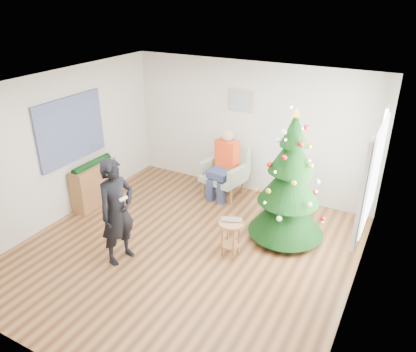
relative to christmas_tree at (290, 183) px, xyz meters
The scene contains 19 objects.
floor 1.99m from the christmas_tree, 137.69° to the right, with size 5.00×5.00×0.00m, color brown.
ceiling 2.34m from the christmas_tree, 137.69° to the right, with size 5.00×5.00×0.00m, color white.
wall_back 1.87m from the christmas_tree, 133.24° to the left, with size 5.00×5.00×0.00m, color silver.
wall_front 3.88m from the christmas_tree, 109.12° to the right, with size 5.00×5.00×0.00m, color silver.
wall_left 3.95m from the christmas_tree, 162.98° to the right, with size 5.00×5.00×0.00m, color silver.
wall_right 1.71m from the christmas_tree, 43.07° to the right, with size 5.00×5.00×0.00m, color silver.
window_panel 1.31m from the christmas_tree, ahead, with size 0.04×1.30×1.40m, color white.
curtains 1.28m from the christmas_tree, ahead, with size 0.05×1.75×1.50m.
christmas_tree is the anchor object (origin of this frame).
stool 1.27m from the christmas_tree, 124.56° to the right, with size 0.39×0.39×0.58m.
laptop 1.13m from the christmas_tree, 124.56° to the right, with size 0.32×0.21×0.03m, color silver.
armchair 1.92m from the christmas_tree, 149.81° to the left, with size 0.91×0.86×1.03m.
seated_person 1.82m from the christmas_tree, 151.61° to the left, with size 0.50×0.69×1.35m.
standing_man 2.70m from the christmas_tree, 139.00° to the right, with size 0.61×0.40×1.66m, color black.
game_controller 2.58m from the christmas_tree, 135.91° to the right, with size 0.04×0.13×0.04m, color white.
console 3.70m from the christmas_tree, behind, with size 0.30×1.00×0.80m, color brown.
garland 3.65m from the christmas_tree, behind, with size 0.14×0.14×0.90m, color black.
tapestry 3.86m from the christmas_tree, 167.11° to the right, with size 0.03×1.50×1.15m, color black.
framed_picture 2.14m from the christmas_tree, 138.22° to the left, with size 0.52×0.05×0.42m.
Camera 1 is at (2.86, -4.50, 3.84)m, focal length 35.00 mm.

